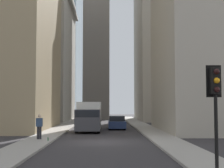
{
  "coord_description": "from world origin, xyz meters",
  "views": [
    {
      "loc": [
        -22.28,
        -0.25,
        2.54
      ],
      "look_at": [
        14.85,
        -0.95,
        4.99
      ],
      "focal_mm": 51.51,
      "sensor_mm": 36.0,
      "label": 1
    }
  ],
  "objects": [
    {
      "name": "building_right_far",
      "position": [
        30.07,
        10.59,
        10.69
      ],
      "size": [
        16.61,
        10.5,
        21.35
      ],
      "color": "#B7B2A5",
      "rests_on": "ground_plane"
    },
    {
      "name": "sedan_navy",
      "position": [
        11.99,
        -1.4,
        0.66
      ],
      "size": [
        4.3,
        1.78,
        1.42
      ],
      "color": "navy",
      "rests_on": "ground_plane"
    },
    {
      "name": "sidewalk_right",
      "position": [
        0.0,
        4.5,
        0.07
      ],
      "size": [
        90.0,
        2.2,
        0.14
      ],
      "primitive_type": "cube",
      "color": "gray",
      "rests_on": "ground_plane"
    },
    {
      "name": "building_left_midfar",
      "position": [
        8.94,
        -10.6,
        9.41
      ],
      "size": [
        13.17,
        10.0,
        18.83
      ],
      "color": "#A8A091",
      "rests_on": "ground_plane"
    },
    {
      "name": "discarded_bottle",
      "position": [
        -0.43,
        3.65,
        0.25
      ],
      "size": [
        0.07,
        0.07,
        0.27
      ],
      "color": "#236033",
      "rests_on": "sidewalk_right"
    },
    {
      "name": "ground_plane",
      "position": [
        0.0,
        0.0,
        0.0
      ],
      "size": [
        135.0,
        135.0,
        0.0
      ],
      "primitive_type": "plane",
      "color": "#302D30"
    },
    {
      "name": "traffic_light_foreground",
      "position": [
        -11.55,
        -3.94,
        2.91
      ],
      "size": [
        0.43,
        0.52,
        3.77
      ],
      "color": "black",
      "rests_on": "sidewalk_left"
    },
    {
      "name": "building_left_far",
      "position": [
        31.46,
        -10.59,
        14.93
      ],
      "size": [
        14.56,
        10.5,
        29.84
      ],
      "color": "#A8A091",
      "rests_on": "ground_plane"
    },
    {
      "name": "pedestrian",
      "position": [
        0.72,
        4.49,
        1.09
      ],
      "size": [
        0.26,
        0.44,
        1.74
      ],
      "color": "black",
      "rests_on": "sidewalk_right"
    },
    {
      "name": "sidewalk_left",
      "position": [
        0.0,
        -4.5,
        0.07
      ],
      "size": [
        90.0,
        2.2,
        0.14
      ],
      "primitive_type": "cube",
      "color": "gray",
      "rests_on": "ground_plane"
    },
    {
      "name": "delivery_truck",
      "position": [
        9.12,
        1.4,
        1.46
      ],
      "size": [
        6.46,
        2.25,
        2.84
      ],
      "color": "silver",
      "rests_on": "ground_plane"
    },
    {
      "name": "church_spire",
      "position": [
        35.78,
        1.49,
        20.05
      ],
      "size": [
        5.16,
        5.16,
        38.33
      ],
      "color": "gray",
      "rests_on": "ground_plane"
    }
  ]
}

